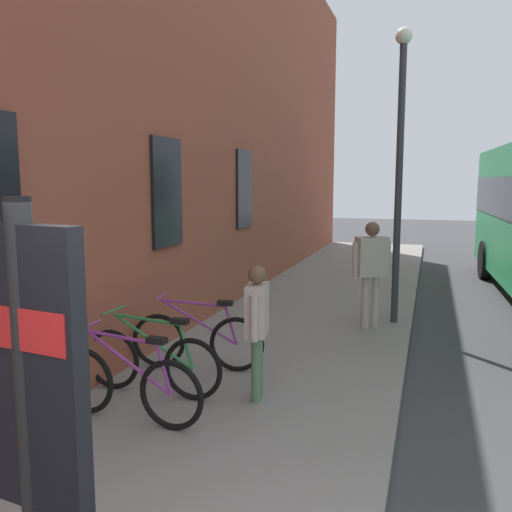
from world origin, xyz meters
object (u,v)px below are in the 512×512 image
at_px(bicycle_mid_rack, 127,385).
at_px(pedestrian_by_facade, 371,264).
at_px(street_lamp, 400,151).
at_px(pedestrian_crossing_street, 257,318).
at_px(bicycle_far_end, 152,362).
at_px(bicycle_under_window, 198,340).
at_px(transit_info_sign, 29,406).

bearing_deg(bicycle_mid_rack, pedestrian_by_facade, -24.03).
bearing_deg(street_lamp, pedestrian_crossing_street, 162.54).
distance_m(bicycle_mid_rack, pedestrian_crossing_street, 1.55).
distance_m(bicycle_mid_rack, bicycle_far_end, 0.73).
relative_size(bicycle_under_window, pedestrian_crossing_street, 1.15).
height_order(pedestrian_crossing_street, street_lamp, street_lamp).
relative_size(pedestrian_by_facade, pedestrian_crossing_street, 1.16).
bearing_deg(transit_info_sign, bicycle_mid_rack, 25.37).
height_order(transit_info_sign, pedestrian_crossing_street, transit_info_sign).
distance_m(bicycle_mid_rack, street_lamp, 6.03).
relative_size(bicycle_under_window, pedestrian_by_facade, 0.99).
xyz_separation_m(transit_info_sign, pedestrian_crossing_street, (4.00, 0.35, -0.66)).
distance_m(pedestrian_by_facade, street_lamp, 1.96).
relative_size(transit_info_sign, pedestrian_by_facade, 1.35).
bearing_deg(street_lamp, bicycle_under_window, 145.05).
bearing_deg(bicycle_far_end, bicycle_under_window, -9.65).
bearing_deg(transit_info_sign, street_lamp, -6.42).
height_order(bicycle_under_window, street_lamp, street_lamp).
bearing_deg(bicycle_under_window, bicycle_mid_rack, 178.16).
xyz_separation_m(bicycle_far_end, bicycle_under_window, (0.94, -0.16, 0.00)).
distance_m(bicycle_far_end, pedestrian_by_facade, 4.31).
bearing_deg(transit_info_sign, bicycle_far_end, 22.38).
height_order(bicycle_under_window, transit_info_sign, transit_info_sign).
height_order(pedestrian_by_facade, street_lamp, street_lamp).
bearing_deg(street_lamp, bicycle_mid_rack, 154.64).
bearing_deg(pedestrian_crossing_street, pedestrian_by_facade, -14.32).
bearing_deg(bicycle_far_end, pedestrian_by_facade, -29.31).
relative_size(bicycle_far_end, pedestrian_crossing_street, 1.15).
bearing_deg(bicycle_under_window, pedestrian_crossing_street, -124.41).
distance_m(bicycle_far_end, street_lamp, 5.51).
bearing_deg(transit_info_sign, bicycle_under_window, 16.45).
relative_size(bicycle_under_window, transit_info_sign, 0.73).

